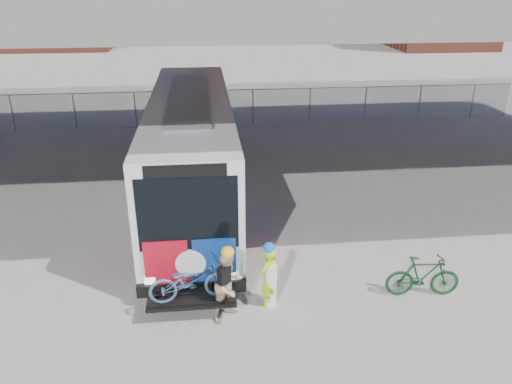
{
  "coord_description": "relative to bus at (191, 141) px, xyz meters",
  "views": [
    {
      "loc": [
        -1.55,
        -13.37,
        7.17
      ],
      "look_at": [
        -0.19,
        -0.63,
        1.6
      ],
      "focal_mm": 35.0,
      "sensor_mm": 36.0,
      "label": 1
    }
  ],
  "objects": [
    {
      "name": "bollard",
      "position": [
        1.82,
        -6.31,
        -1.47
      ],
      "size": [
        0.31,
        0.31,
        1.2
      ],
      "color": "white",
      "rests_on": "ground"
    },
    {
      "name": "ground",
      "position": [
        2.0,
        -2.63,
        -2.11
      ],
      "size": [
        160.0,
        160.0,
        0.0
      ],
      "primitive_type": "plane",
      "color": "#9E9991",
      "rests_on": "ground"
    },
    {
      "name": "cyclist_tan",
      "position": [
        0.83,
        -6.66,
        -1.24
      ],
      "size": [
        1.03,
        1.01,
        1.83
      ],
      "rotation": [
        0.0,
        0.0,
        0.71
      ],
      "color": "tan",
      "rests_on": "ground"
    },
    {
      "name": "bus",
      "position": [
        0.0,
        0.0,
        0.0
      ],
      "size": [
        2.67,
        13.0,
        3.69
      ],
      "color": "silver",
      "rests_on": "ground"
    },
    {
      "name": "chainlink_fence",
      "position": [
        2.0,
        9.37,
        -0.68
      ],
      "size": [
        30.0,
        0.06,
        30.0
      ],
      "color": "gray",
      "rests_on": "ground"
    },
    {
      "name": "bike_parked",
      "position": [
        5.52,
        -6.31,
        -1.57
      ],
      "size": [
        1.83,
        0.67,
        1.07
      ],
      "primitive_type": "imported",
      "rotation": [
        0.0,
        0.0,
        1.48
      ],
      "color": "#143F1D",
      "rests_on": "ground"
    },
    {
      "name": "cyclist_hivis",
      "position": [
        1.78,
        -6.31,
        -1.3
      ],
      "size": [
        0.66,
        0.65,
        1.69
      ],
      "rotation": [
        0.0,
        0.0,
        3.92
      ],
      "color": "#C1E618",
      "rests_on": "ground"
    }
  ]
}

